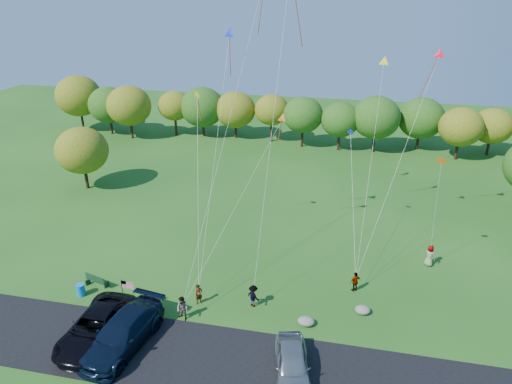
{
  "coord_description": "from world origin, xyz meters",
  "views": [
    {
      "loc": [
        6.19,
        -23.74,
        20.26
      ],
      "look_at": [
        -0.2,
        6.0,
        6.74
      ],
      "focal_mm": 32.0,
      "sensor_mm": 36.0,
      "label": 1
    }
  ],
  "objects_px": {
    "flyer_e": "(430,256)",
    "park_bench": "(96,280)",
    "minivan_dark": "(96,327)",
    "trash_barrel": "(81,290)",
    "minivan_navy": "(123,333)",
    "flyer_c": "(253,296)",
    "minivan_silver": "(292,364)",
    "flyer_d": "(355,282)",
    "flyer_a": "(199,294)",
    "flyer_b": "(182,309)"
  },
  "relations": [
    {
      "from": "minivan_navy",
      "to": "minivan_dark",
      "type": "bearing_deg",
      "value": -177.79
    },
    {
      "from": "flyer_a",
      "to": "flyer_c",
      "type": "height_order",
      "value": "flyer_c"
    },
    {
      "from": "minivan_navy",
      "to": "flyer_c",
      "type": "xyz_separation_m",
      "value": [
        6.99,
        5.53,
        -0.18
      ]
    },
    {
      "from": "flyer_b",
      "to": "park_bench",
      "type": "height_order",
      "value": "flyer_b"
    },
    {
      "from": "minivan_dark",
      "to": "flyer_e",
      "type": "height_order",
      "value": "minivan_dark"
    },
    {
      "from": "minivan_navy",
      "to": "flyer_b",
      "type": "xyz_separation_m",
      "value": [
        2.68,
        3.15,
        -0.13
      ]
    },
    {
      "from": "flyer_e",
      "to": "park_bench",
      "type": "height_order",
      "value": "flyer_e"
    },
    {
      "from": "minivan_navy",
      "to": "flyer_d",
      "type": "xyz_separation_m",
      "value": [
        13.89,
        8.82,
        -0.24
      ]
    },
    {
      "from": "flyer_a",
      "to": "flyer_b",
      "type": "height_order",
      "value": "flyer_b"
    },
    {
      "from": "minivan_dark",
      "to": "park_bench",
      "type": "relative_size",
      "value": 3.59
    },
    {
      "from": "minivan_navy",
      "to": "minivan_silver",
      "type": "distance_m",
      "value": 10.51
    },
    {
      "from": "flyer_e",
      "to": "trash_barrel",
      "type": "height_order",
      "value": "flyer_e"
    },
    {
      "from": "flyer_a",
      "to": "flyer_d",
      "type": "xyz_separation_m",
      "value": [
        10.7,
        3.81,
        0.02
      ]
    },
    {
      "from": "flyer_e",
      "to": "park_bench",
      "type": "relative_size",
      "value": 1.0
    },
    {
      "from": "flyer_e",
      "to": "flyer_c",
      "type": "bearing_deg",
      "value": 65.17
    },
    {
      "from": "minivan_silver",
      "to": "flyer_b",
      "type": "distance_m",
      "value": 8.51
    },
    {
      "from": "flyer_b",
      "to": "park_bench",
      "type": "relative_size",
      "value": 0.98
    },
    {
      "from": "minivan_navy",
      "to": "flyer_e",
      "type": "relative_size",
      "value": 3.65
    },
    {
      "from": "flyer_c",
      "to": "flyer_e",
      "type": "relative_size",
      "value": 0.92
    },
    {
      "from": "minivan_navy",
      "to": "flyer_a",
      "type": "bearing_deg",
      "value": 66.37
    },
    {
      "from": "flyer_a",
      "to": "flyer_c",
      "type": "distance_m",
      "value": 3.83
    },
    {
      "from": "minivan_silver",
      "to": "flyer_c",
      "type": "relative_size",
      "value": 2.89
    },
    {
      "from": "flyer_a",
      "to": "park_bench",
      "type": "distance_m",
      "value": 8.14
    },
    {
      "from": "minivan_silver",
      "to": "park_bench",
      "type": "xyz_separation_m",
      "value": [
        -15.45,
        5.5,
        -0.34
      ]
    },
    {
      "from": "minivan_navy",
      "to": "park_bench",
      "type": "relative_size",
      "value": 3.65
    },
    {
      "from": "trash_barrel",
      "to": "park_bench",
      "type": "bearing_deg",
      "value": 66.74
    },
    {
      "from": "minivan_silver",
      "to": "flyer_d",
      "type": "relative_size",
      "value": 3.09
    },
    {
      "from": "minivan_dark",
      "to": "flyer_d",
      "type": "xyz_separation_m",
      "value": [
        15.79,
        8.6,
        -0.18
      ]
    },
    {
      "from": "minivan_silver",
      "to": "park_bench",
      "type": "distance_m",
      "value": 16.4
    },
    {
      "from": "flyer_d",
      "to": "flyer_c",
      "type": "bearing_deg",
      "value": -10.32
    },
    {
      "from": "flyer_a",
      "to": "trash_barrel",
      "type": "distance_m",
      "value": 8.7
    },
    {
      "from": "minivan_navy",
      "to": "flyer_b",
      "type": "distance_m",
      "value": 4.14
    },
    {
      "from": "minivan_navy",
      "to": "flyer_a",
      "type": "relative_size",
      "value": 4.31
    },
    {
      "from": "trash_barrel",
      "to": "minivan_dark",
      "type": "bearing_deg",
      "value": -47.5
    },
    {
      "from": "flyer_a",
      "to": "minivan_dark",
      "type": "bearing_deg",
      "value": 175.19
    },
    {
      "from": "minivan_dark",
      "to": "flyer_c",
      "type": "xyz_separation_m",
      "value": [
        8.89,
        5.31,
        -0.13
      ]
    },
    {
      "from": "flyer_a",
      "to": "flyer_b",
      "type": "relative_size",
      "value": 0.87
    },
    {
      "from": "flyer_c",
      "to": "trash_barrel",
      "type": "height_order",
      "value": "flyer_c"
    },
    {
      "from": "minivan_navy",
      "to": "flyer_d",
      "type": "distance_m",
      "value": 16.46
    },
    {
      "from": "flyer_c",
      "to": "park_bench",
      "type": "xyz_separation_m",
      "value": [
        -11.93,
        -0.23,
        -0.29
      ]
    },
    {
      "from": "minivan_silver",
      "to": "flyer_c",
      "type": "bearing_deg",
      "value": 109.54
    },
    {
      "from": "flyer_e",
      "to": "park_bench",
      "type": "xyz_separation_m",
      "value": [
        -24.55,
        -8.19,
        -0.36
      ]
    },
    {
      "from": "minivan_dark",
      "to": "flyer_b",
      "type": "distance_m",
      "value": 5.44
    },
    {
      "from": "flyer_a",
      "to": "flyer_e",
      "type": "height_order",
      "value": "flyer_e"
    },
    {
      "from": "minivan_dark",
      "to": "trash_barrel",
      "type": "height_order",
      "value": "minivan_dark"
    },
    {
      "from": "flyer_d",
      "to": "park_bench",
      "type": "relative_size",
      "value": 0.87
    },
    {
      "from": "minivan_dark",
      "to": "trash_barrel",
      "type": "relative_size",
      "value": 7.13
    },
    {
      "from": "minivan_dark",
      "to": "minivan_navy",
      "type": "relative_size",
      "value": 0.98
    },
    {
      "from": "minivan_navy",
      "to": "flyer_e",
      "type": "distance_m",
      "value": 23.81
    },
    {
      "from": "flyer_b",
      "to": "minivan_dark",
      "type": "bearing_deg",
      "value": -123.61
    }
  ]
}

